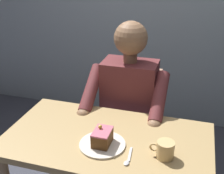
{
  "coord_description": "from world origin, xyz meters",
  "views": [
    {
      "loc": [
        -0.4,
        1.24,
        1.65
      ],
      "look_at": [
        0.0,
        -0.1,
        1.0
      ],
      "focal_mm": 46.79,
      "sensor_mm": 36.0,
      "label": 1
    }
  ],
  "objects_px": {
    "chair": "(131,122)",
    "dessert_spoon": "(128,159)",
    "coffee_cup": "(165,149)",
    "seated_person": "(126,113)",
    "cake_slice": "(102,137)",
    "dining_table": "(107,153)"
  },
  "relations": [
    {
      "from": "chair",
      "to": "dessert_spoon",
      "type": "bearing_deg",
      "value": 101.5
    },
    {
      "from": "chair",
      "to": "coffee_cup",
      "type": "xyz_separation_m",
      "value": [
        -0.32,
        0.68,
        0.31
      ]
    },
    {
      "from": "chair",
      "to": "seated_person",
      "type": "xyz_separation_m",
      "value": [
        0.0,
        0.17,
        0.17
      ]
    },
    {
      "from": "seated_person",
      "to": "coffee_cup",
      "type": "height_order",
      "value": "seated_person"
    },
    {
      "from": "seated_person",
      "to": "coffee_cup",
      "type": "xyz_separation_m",
      "value": [
        -0.32,
        0.52,
        0.14
      ]
    },
    {
      "from": "cake_slice",
      "to": "dessert_spoon",
      "type": "bearing_deg",
      "value": 154.7
    },
    {
      "from": "seated_person",
      "to": "cake_slice",
      "type": "relative_size",
      "value": 10.74
    },
    {
      "from": "seated_person",
      "to": "chair",
      "type": "bearing_deg",
      "value": -90.0
    },
    {
      "from": "dining_table",
      "to": "cake_slice",
      "type": "xyz_separation_m",
      "value": [
        0.0,
        0.07,
        0.15
      ]
    },
    {
      "from": "seated_person",
      "to": "dessert_spoon",
      "type": "bearing_deg",
      "value": 104.7
    },
    {
      "from": "chair",
      "to": "dessert_spoon",
      "type": "distance_m",
      "value": 0.81
    },
    {
      "from": "cake_slice",
      "to": "dessert_spoon",
      "type": "height_order",
      "value": "cake_slice"
    },
    {
      "from": "dining_table",
      "to": "seated_person",
      "type": "relative_size",
      "value": 0.87
    },
    {
      "from": "cake_slice",
      "to": "seated_person",
      "type": "bearing_deg",
      "value": -90.46
    },
    {
      "from": "coffee_cup",
      "to": "dessert_spoon",
      "type": "distance_m",
      "value": 0.18
    },
    {
      "from": "cake_slice",
      "to": "chair",
      "type": "bearing_deg",
      "value": -90.35
    },
    {
      "from": "dining_table",
      "to": "seated_person",
      "type": "distance_m",
      "value": 0.43
    },
    {
      "from": "dining_table",
      "to": "chair",
      "type": "height_order",
      "value": "chair"
    },
    {
      "from": "seated_person",
      "to": "dessert_spoon",
      "type": "xyz_separation_m",
      "value": [
        -0.15,
        0.58,
        0.1
      ]
    },
    {
      "from": "coffee_cup",
      "to": "cake_slice",
      "type": "bearing_deg",
      "value": -1.19
    },
    {
      "from": "chair",
      "to": "coffee_cup",
      "type": "distance_m",
      "value": 0.82
    },
    {
      "from": "dessert_spoon",
      "to": "seated_person",
      "type": "bearing_deg",
      "value": -75.3
    }
  ]
}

